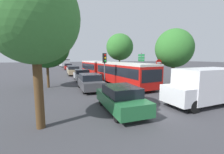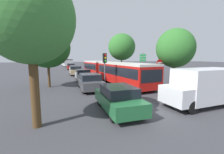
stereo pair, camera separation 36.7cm
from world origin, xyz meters
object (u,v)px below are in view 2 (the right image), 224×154
object	(u,v)px
tree_left_near	(31,21)
no_entry_sign	(159,69)
tree_left_mid	(47,47)
queued_car_graphite	(90,82)
traffic_light	(105,63)
city_bus_rear	(66,62)
tree_right_near	(175,49)
queued_car_white	(74,69)
direction_sign_post	(143,61)
queued_car_silver	(83,75)
queued_car_tan	(75,70)
queued_car_green	(118,98)
queued_car_red	(71,66)
articulated_bus	(110,70)
white_van	(204,86)
tree_right_mid	(122,47)

from	to	relation	value
tree_left_near	no_entry_sign	bearing A→B (deg)	27.60
tree_left_near	tree_left_mid	bearing A→B (deg)	89.71
queued_car_graphite	traffic_light	size ratio (longest dim) A/B	1.29
city_bus_rear	tree_right_near	size ratio (longest dim) A/B	1.91
city_bus_rear	queued_car_white	bearing A→B (deg)	176.31
queued_car_graphite	direction_sign_post	distance (m)	8.99
queued_car_silver	queued_car_tan	world-z (taller)	queued_car_tan
queued_car_green	tree_right_near	bearing A→B (deg)	-57.42
city_bus_rear	queued_car_red	size ratio (longest dim) A/B	2.59
articulated_bus	city_bus_rear	xyz separation A→B (m)	(-3.52, 35.16, -0.02)
articulated_bus	queued_car_tan	bearing A→B (deg)	-161.67
articulated_bus	traffic_light	world-z (taller)	traffic_light
queued_car_tan	white_van	xyz separation A→B (m)	(5.62, -19.72, 0.46)
tree_left_mid	queued_car_green	bearing A→B (deg)	-65.51
queued_car_tan	direction_sign_post	world-z (taller)	direction_sign_post
city_bus_rear	tree_right_mid	size ratio (longest dim) A/B	1.55
white_van	tree_right_mid	bearing A→B (deg)	-99.08
tree_left_mid	city_bus_rear	bearing A→B (deg)	84.25
traffic_light	direction_sign_post	xyz separation A→B (m)	(6.45, 3.78, 0.07)
queued_car_tan	white_van	size ratio (longest dim) A/B	0.89
queued_car_green	tree_left_mid	distance (m)	10.11
direction_sign_post	tree_right_mid	world-z (taller)	tree_right_mid
queued_car_silver	queued_car_green	bearing A→B (deg)	-178.27
tree_left_near	tree_right_mid	size ratio (longest dim) A/B	0.89
no_entry_sign	tree_left_mid	size ratio (longest dim) A/B	0.47
direction_sign_post	queued_car_graphite	bearing A→B (deg)	24.11
tree_right_mid	queued_car_green	bearing A→B (deg)	-114.19
queued_car_white	tree_left_near	size ratio (longest dim) A/B	0.62
city_bus_rear	queued_car_red	bearing A→B (deg)	176.57
city_bus_rear	queued_car_green	xyz separation A→B (m)	(0.21, -45.93, -0.66)
queued_car_white	no_entry_sign	xyz separation A→B (m)	(6.50, -19.55, 1.18)
tree_left_mid	queued_car_graphite	bearing A→B (deg)	-35.96
city_bus_rear	white_van	distance (m)	47.16
queued_car_green	queued_car_tan	world-z (taller)	queued_car_tan
no_entry_sign	tree_right_near	world-z (taller)	tree_right_near
white_van	direction_sign_post	bearing A→B (deg)	-102.73
white_van	traffic_light	bearing A→B (deg)	-60.08
city_bus_rear	white_van	size ratio (longest dim) A/B	2.24
queued_car_white	tree_left_near	distance (m)	25.66
direction_sign_post	city_bus_rear	bearing A→B (deg)	-79.59
queued_car_red	white_van	size ratio (longest dim) A/B	0.87
queued_car_white	tree_left_mid	xyz separation A→B (m)	(-3.99, -15.82, 3.28)
tree_left_near	tree_right_mid	bearing A→B (deg)	56.73
queued_car_green	articulated_bus	bearing A→B (deg)	-15.34
queued_car_red	queued_car_tan	bearing A→B (deg)	-179.46
queued_car_silver	no_entry_sign	world-z (taller)	no_entry_sign
queued_car_tan	tree_right_near	size ratio (longest dim) A/B	0.76
articulated_bus	white_van	world-z (taller)	articulated_bus
direction_sign_post	traffic_light	bearing A→B (deg)	28.57
traffic_light	tree_left_mid	bearing A→B (deg)	-129.12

